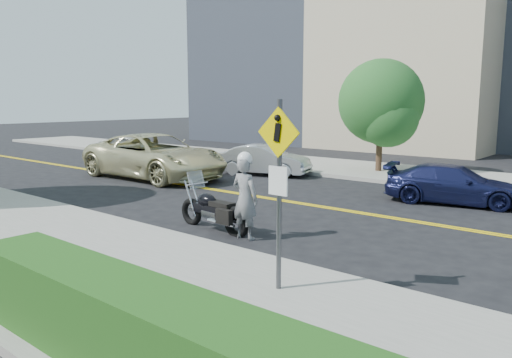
{
  "coord_description": "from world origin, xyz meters",
  "views": [
    {
      "loc": [
        8.8,
        -12.39,
        3.13
      ],
      "look_at": [
        0.99,
        -3.01,
        1.2
      ],
      "focal_mm": 35.0,
      "sensor_mm": 36.0,
      "label": 1
    }
  ],
  "objects_px": {
    "motorcycle": "(214,202)",
    "suv": "(155,156)",
    "motorcyclist": "(245,196)",
    "parked_car_white": "(133,147)",
    "pedestrian_sign": "(279,177)",
    "parked_car_blue": "(454,184)",
    "parked_car_silver": "(264,160)"
  },
  "relations": [
    {
      "from": "motorcycle",
      "to": "suv",
      "type": "distance_m",
      "value": 8.77
    },
    {
      "from": "motorcyclist",
      "to": "parked_car_white",
      "type": "height_order",
      "value": "motorcyclist"
    },
    {
      "from": "pedestrian_sign",
      "to": "parked_car_white",
      "type": "xyz_separation_m",
      "value": [
        -17.29,
        9.99,
        -1.29
      ]
    },
    {
      "from": "motorcyclist",
      "to": "motorcycle",
      "type": "bearing_deg",
      "value": -6.66
    },
    {
      "from": "suv",
      "to": "parked_car_blue",
      "type": "height_order",
      "value": "suv"
    },
    {
      "from": "motorcyclist",
      "to": "suv",
      "type": "bearing_deg",
      "value": -27.74
    },
    {
      "from": "pedestrian_sign",
      "to": "parked_car_white",
      "type": "relative_size",
      "value": 0.76
    },
    {
      "from": "suv",
      "to": "pedestrian_sign",
      "type": "bearing_deg",
      "value": -121.23
    },
    {
      "from": "pedestrian_sign",
      "to": "motorcyclist",
      "type": "relative_size",
      "value": 1.5
    },
    {
      "from": "motorcyclist",
      "to": "motorcycle",
      "type": "relative_size",
      "value": 0.88
    },
    {
      "from": "parked_car_white",
      "to": "parked_car_blue",
      "type": "height_order",
      "value": "parked_car_white"
    },
    {
      "from": "motorcyclist",
      "to": "parked_car_silver",
      "type": "xyz_separation_m",
      "value": [
        -5.84,
        7.94,
        -0.36
      ]
    },
    {
      "from": "parked_car_blue",
      "to": "parked_car_silver",
      "type": "bearing_deg",
      "value": 70.71
    },
    {
      "from": "suv",
      "to": "parked_car_white",
      "type": "distance_m",
      "value": 6.77
    },
    {
      "from": "pedestrian_sign",
      "to": "parked_car_white",
      "type": "height_order",
      "value": "pedestrian_sign"
    },
    {
      "from": "pedestrian_sign",
      "to": "motorcycle",
      "type": "xyz_separation_m",
      "value": [
        -3.76,
        2.36,
        -1.27
      ]
    },
    {
      "from": "motorcycle",
      "to": "parked_car_silver",
      "type": "distance_m",
      "value": 9.14
    },
    {
      "from": "pedestrian_sign",
      "to": "suv",
      "type": "xyz_separation_m",
      "value": [
        -11.37,
        6.71,
        -1.06
      ]
    },
    {
      "from": "motorcycle",
      "to": "parked_car_silver",
      "type": "relative_size",
      "value": 0.59
    },
    {
      "from": "parked_car_silver",
      "to": "parked_car_white",
      "type": "bearing_deg",
      "value": 73.95
    },
    {
      "from": "parked_car_silver",
      "to": "parked_car_blue",
      "type": "bearing_deg",
      "value": -113.32
    },
    {
      "from": "motorcycle",
      "to": "parked_car_blue",
      "type": "relative_size",
      "value": 0.56
    },
    {
      "from": "pedestrian_sign",
      "to": "parked_car_white",
      "type": "distance_m",
      "value": 20.01
    },
    {
      "from": "parked_car_white",
      "to": "parked_car_silver",
      "type": "distance_m",
      "value": 8.8
    },
    {
      "from": "motorcycle",
      "to": "suv",
      "type": "relative_size",
      "value": 0.35
    },
    {
      "from": "parked_car_silver",
      "to": "motorcycle",
      "type": "bearing_deg",
      "value": -166.17
    },
    {
      "from": "parked_car_blue",
      "to": "pedestrian_sign",
      "type": "bearing_deg",
      "value": 168.85
    },
    {
      "from": "suv",
      "to": "motorcyclist",
      "type": "bearing_deg",
      "value": -117.8
    },
    {
      "from": "pedestrian_sign",
      "to": "motorcycle",
      "type": "bearing_deg",
      "value": 147.89
    },
    {
      "from": "parked_car_blue",
      "to": "suv",
      "type": "bearing_deg",
      "value": 90.06
    },
    {
      "from": "pedestrian_sign",
      "to": "suv",
      "type": "distance_m",
      "value": 13.25
    },
    {
      "from": "parked_car_silver",
      "to": "suv",
      "type": "bearing_deg",
      "value": 123.0
    }
  ]
}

